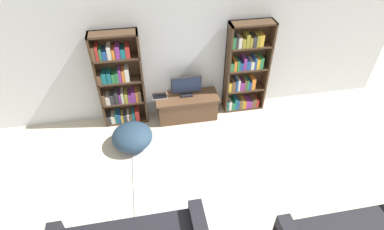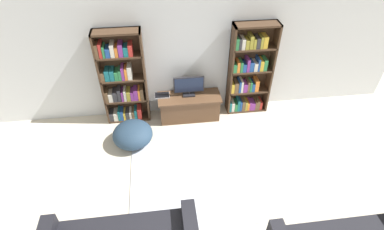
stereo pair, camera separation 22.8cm
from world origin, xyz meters
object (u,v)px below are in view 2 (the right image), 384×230
Objects in this scene: tv_stand at (189,107)px; beanbag_ottoman at (133,134)px; television at (189,86)px; bookshelf_right at (249,72)px; bookshelf_left at (123,80)px; laptop at (162,95)px.

beanbag_ottoman is (-1.13, -0.65, -0.04)m from tv_stand.
television reaches higher than tv_stand.
bookshelf_right is at bearing 4.19° from television.
bookshelf_left is 1.52× the size of tv_stand.
tv_stand is (1.26, -0.14, -0.65)m from bookshelf_left.
laptop reaches higher than tv_stand.
television reaches higher than laptop.
television reaches higher than beanbag_ottoman.
bookshelf_right is 1.37m from tv_stand.
bookshelf_left is 3.18× the size of television.
bookshelf_right is at bearing 0.00° from bookshelf_left.
bookshelf_left reaches higher than laptop.
bookshelf_left is 1.06m from beanbag_ottoman.
television is 1.43m from beanbag_ottoman.
laptop is (-1.74, -0.05, -0.38)m from bookshelf_right.
bookshelf_left is at bearing 173.84° from tv_stand.
bookshelf_left reaches higher than beanbag_ottoman.
laptop reaches higher than beanbag_ottoman.
bookshelf_right is 2.59× the size of beanbag_ottoman.
television is (-1.20, -0.09, -0.18)m from bookshelf_right.
television is at bearing -4.01° from bookshelf_left.
bookshelf_right reaches higher than laptop.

